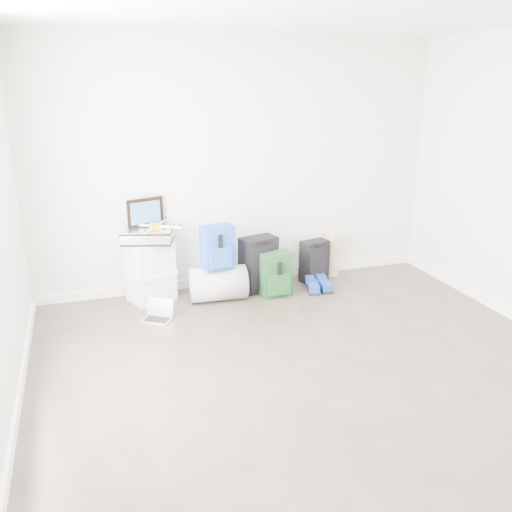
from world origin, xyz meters
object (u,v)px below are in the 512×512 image
object	(u,v)px
boxes_stack	(150,271)
briefcase	(148,235)
laptop	(158,315)
large_suitcase	(259,264)
carry_on	(314,261)
duffel_bag	(218,284)

from	to	relation	value
boxes_stack	briefcase	size ratio (longest dim) A/B	1.28
boxes_stack	briefcase	distance (m)	0.39
briefcase	laptop	size ratio (longest dim) A/B	1.49
large_suitcase	carry_on	size ratio (longest dim) A/B	1.25
boxes_stack	laptop	xyz separation A→B (m)	(-0.01, -0.52, -0.28)
briefcase	carry_on	distance (m)	1.92
boxes_stack	duffel_bag	distance (m)	0.72
boxes_stack	carry_on	size ratio (longest dim) A/B	1.32
large_suitcase	laptop	bearing A→B (deg)	-175.76
large_suitcase	duffel_bag	bearing A→B (deg)	178.64
boxes_stack	large_suitcase	xyz separation A→B (m)	(1.17, -0.11, -0.02)
large_suitcase	laptop	xyz separation A→B (m)	(-1.18, -0.42, -0.26)
boxes_stack	duffel_bag	xyz separation A→B (m)	(0.67, -0.23, -0.14)
carry_on	duffel_bag	bearing A→B (deg)	175.84
briefcase	boxes_stack	bearing A→B (deg)	0.00
briefcase	duffel_bag	xyz separation A→B (m)	(0.67, -0.23, -0.53)
carry_on	laptop	size ratio (longest dim) A/B	1.45
boxes_stack	laptop	size ratio (longest dim) A/B	1.91
laptop	briefcase	bearing A→B (deg)	122.23
large_suitcase	carry_on	xyz separation A→B (m)	(0.70, 0.06, -0.06)
briefcase	duffel_bag	distance (m)	0.89
briefcase	carry_on	bearing A→B (deg)	15.35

